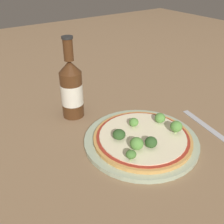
{
  "coord_description": "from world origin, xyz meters",
  "views": [
    {
      "loc": [
        -0.39,
        -0.41,
        0.41
      ],
      "look_at": [
        -0.05,
        0.09,
        0.06
      ],
      "focal_mm": 42.0,
      "sensor_mm": 36.0,
      "label": 1
    }
  ],
  "objects": [
    {
      "name": "ground_plane",
      "position": [
        0.0,
        0.0,
        0.0
      ],
      "size": [
        3.0,
        3.0,
        0.0
      ],
      "primitive_type": "plane",
      "color": "#846647"
    },
    {
      "name": "broccoli_floret_0",
      "position": [
        -0.07,
        -0.04,
        0.04
      ],
      "size": [
        0.03,
        0.03,
        0.03
      ],
      "color": "#89A866",
      "rests_on": "pizza"
    },
    {
      "name": "broccoli_floret_1",
      "position": [
        0.06,
        -0.05,
        0.05
      ],
      "size": [
        0.03,
        0.03,
        0.03
      ],
      "color": "#89A866",
      "rests_on": "pizza"
    },
    {
      "name": "beer_bottle",
      "position": [
        -0.1,
        0.22,
        0.09
      ],
      "size": [
        0.06,
        0.06,
        0.24
      ],
      "color": "#472814",
      "rests_on": "ground_plane"
    },
    {
      "name": "broccoli_floret_5",
      "position": [
        -0.1,
        -0.06,
        0.04
      ],
      "size": [
        0.02,
        0.02,
        0.03
      ],
      "color": "#89A866",
      "rests_on": "pizza"
    },
    {
      "name": "broccoli_floret_4",
      "position": [
        -0.08,
        0.02,
        0.04
      ],
      "size": [
        0.03,
        0.03,
        0.03
      ],
      "color": "#89A866",
      "rests_on": "pizza"
    },
    {
      "name": "plate",
      "position": [
        -0.02,
        -0.0,
        0.01
      ],
      "size": [
        0.29,
        0.29,
        0.01
      ],
      "color": "#A3B293",
      "rests_on": "ground_plane"
    },
    {
      "name": "broccoli_floret_3",
      "position": [
        -0.03,
        -0.05,
        0.04
      ],
      "size": [
        0.03,
        0.03,
        0.03
      ],
      "color": "#89A866",
      "rests_on": "pizza"
    },
    {
      "name": "broccoli_floret_2",
      "position": [
        -0.01,
        0.04,
        0.04
      ],
      "size": [
        0.03,
        0.03,
        0.03
      ],
      "color": "#89A866",
      "rests_on": "pizza"
    },
    {
      "name": "pizza",
      "position": [
        -0.02,
        -0.01,
        0.02
      ],
      "size": [
        0.25,
        0.25,
        0.01
      ],
      "color": "tan",
      "rests_on": "plate"
    },
    {
      "name": "broccoli_floret_6",
      "position": [
        0.06,
        0.01,
        0.04
      ],
      "size": [
        0.03,
        0.03,
        0.03
      ],
      "color": "#89A866",
      "rests_on": "pizza"
    },
    {
      "name": "fork",
      "position": [
        0.18,
        -0.05,
        0.0
      ],
      "size": [
        0.05,
        0.19,
        0.0
      ],
      "rotation": [
        0.0,
        0.0,
        1.38
      ],
      "color": "#B2B2B7",
      "rests_on": "ground_plane"
    }
  ]
}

